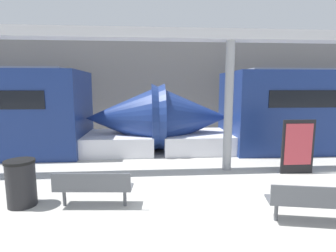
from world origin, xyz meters
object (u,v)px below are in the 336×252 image
bench_near (93,186)px  support_column_near (229,107)px  trash_bin (21,183)px  poster_board (298,147)px  bench_far (319,201)px

bench_near → support_column_near: bearing=37.7°
trash_bin → support_column_near: bearing=22.4°
trash_bin → poster_board: (7.00, 1.58, 0.30)m
bench_far → support_column_near: bearing=112.9°
support_column_near → poster_board: bearing=-14.8°
bench_near → trash_bin: trash_bin is taller
trash_bin → support_column_near: size_ratio=0.26×
bench_far → bench_near: bearing=177.6°
bench_far → support_column_near: 3.70m
trash_bin → bench_far: bearing=-12.3°
bench_far → support_column_near: (-0.68, 3.34, 1.44)m
bench_near → poster_board: bearing=22.8°
bench_near → support_column_near: support_column_near is taller
bench_far → trash_bin: (-5.75, 1.25, 0.03)m
bench_far → poster_board: (1.24, 2.83, 0.33)m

